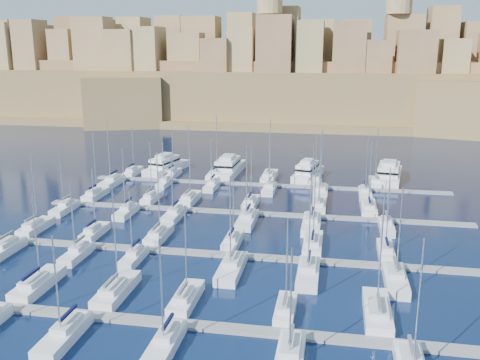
% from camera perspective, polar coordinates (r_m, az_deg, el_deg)
% --- Properties ---
extents(ground, '(600.00, 600.00, 0.00)m').
position_cam_1_polar(ground, '(96.00, 0.17, -5.44)').
color(ground, black).
rests_on(ground, ground).
extents(pontoon_near, '(84.00, 2.00, 0.40)m').
position_cam_1_polar(pontoon_near, '(65.65, -5.27, -15.15)').
color(pontoon_near, slate).
rests_on(pontoon_near, ground).
extents(pontoon_mid_near, '(84.00, 2.00, 0.40)m').
position_cam_1_polar(pontoon_mid_near, '(84.92, -1.27, -8.00)').
color(pontoon_mid_near, slate).
rests_on(pontoon_mid_near, ground).
extents(pontoon_mid_far, '(84.00, 2.00, 0.40)m').
position_cam_1_polar(pontoon_mid_far, '(105.27, 1.13, -3.54)').
color(pontoon_mid_far, slate).
rests_on(pontoon_mid_far, ground).
extents(pontoon_far, '(84.00, 2.00, 0.40)m').
position_cam_1_polar(pontoon_far, '(126.18, 2.74, -0.53)').
color(pontoon_far, slate).
rests_on(pontoon_far, ground).
extents(sailboat_1, '(3.06, 10.21, 15.08)m').
position_cam_1_polar(sailboat_1, '(79.03, -20.76, -10.30)').
color(sailboat_1, white).
rests_on(sailboat_1, ground).
extents(sailboat_2, '(3.09, 10.30, 15.01)m').
position_cam_1_polar(sailboat_2, '(74.12, -13.07, -11.38)').
color(sailboat_2, white).
rests_on(sailboat_2, ground).
extents(sailboat_3, '(2.73, 9.11, 13.33)m').
position_cam_1_polar(sailboat_3, '(70.55, -5.80, -12.46)').
color(sailboat_3, white).
rests_on(sailboat_3, ground).
extents(sailboat_4, '(2.35, 7.85, 12.68)m').
position_cam_1_polar(sailboat_4, '(67.84, 4.87, -13.60)').
color(sailboat_4, white).
rests_on(sailboat_4, ground).
extents(sailboat_5, '(3.18, 10.62, 15.40)m').
position_cam_1_polar(sailboat_5, '(69.07, 14.43, -13.45)').
color(sailboat_5, white).
rests_on(sailboat_5, ground).
extents(sailboat_8, '(2.82, 9.42, 13.08)m').
position_cam_1_polar(sailboat_8, '(65.47, -18.27, -15.42)').
color(sailboat_8, white).
rests_on(sailboat_8, ground).
extents(sailboat_9, '(2.60, 8.66, 13.43)m').
position_cam_1_polar(sailboat_9, '(61.46, -7.98, -16.87)').
color(sailboat_9, white).
rests_on(sailboat_9, ground).
extents(sailboat_10, '(2.85, 9.52, 13.52)m').
position_cam_1_polar(sailboat_10, '(58.71, 5.33, -18.40)').
color(sailboat_10, white).
rests_on(sailboat_10, ground).
extents(sailboat_12, '(2.70, 8.99, 14.34)m').
position_cam_1_polar(sailboat_12, '(102.48, -20.96, -4.69)').
color(sailboat_12, white).
rests_on(sailboat_12, ground).
extents(sailboat_13, '(2.39, 7.98, 12.24)m').
position_cam_1_polar(sailboat_13, '(96.73, -15.25, -5.36)').
color(sailboat_13, white).
rests_on(sailboat_13, ground).
extents(sailboat_14, '(2.73, 9.10, 15.38)m').
position_cam_1_polar(sailboat_14, '(92.95, -8.65, -5.79)').
color(sailboat_14, white).
rests_on(sailboat_14, ground).
extents(sailboat_15, '(2.52, 8.39, 12.09)m').
position_cam_1_polar(sailboat_15, '(89.42, -0.77, -6.47)').
color(sailboat_15, white).
rests_on(sailboat_15, ground).
extents(sailboat_16, '(2.99, 9.96, 14.82)m').
position_cam_1_polar(sailboat_16, '(88.70, 7.78, -6.76)').
color(sailboat_16, white).
rests_on(sailboat_16, ground).
extents(sailboat_17, '(2.43, 8.10, 11.61)m').
position_cam_1_polar(sailboat_17, '(88.22, 15.27, -7.30)').
color(sailboat_17, white).
rests_on(sailboat_17, ground).
extents(sailboat_18, '(2.95, 9.84, 13.08)m').
position_cam_1_polar(sailboat_18, '(93.24, -24.01, -6.86)').
color(sailboat_18, white).
rests_on(sailboat_18, ground).
extents(sailboat_19, '(2.43, 8.11, 12.73)m').
position_cam_1_polar(sailboat_19, '(87.79, -16.99, -7.52)').
color(sailboat_19, white).
rests_on(sailboat_19, ground).
extents(sailboat_20, '(2.32, 7.73, 11.59)m').
position_cam_1_polar(sailboat_20, '(84.26, -11.27, -8.10)').
color(sailboat_20, white).
rests_on(sailboat_20, ground).
extents(sailboat_21, '(3.13, 10.44, 14.98)m').
position_cam_1_polar(sailboat_21, '(78.89, -0.92, -9.36)').
color(sailboat_21, white).
rests_on(sailboat_21, ground).
extents(sailboat_22, '(3.01, 10.05, 15.56)m').
position_cam_1_polar(sailboat_22, '(77.83, 7.29, -9.82)').
color(sailboat_22, white).
rests_on(sailboat_22, ground).
extents(sailboat_23, '(3.00, 10.02, 14.46)m').
position_cam_1_polar(sailboat_23, '(78.30, 16.24, -10.16)').
color(sailboat_23, white).
rests_on(sailboat_23, ground).
extents(sailboat_24, '(2.70, 9.00, 15.73)m').
position_cam_1_polar(sailboat_24, '(120.38, -15.15, -1.47)').
color(sailboat_24, white).
rests_on(sailboat_24, ground).
extents(sailboat_25, '(2.37, 7.90, 12.99)m').
position_cam_1_polar(sailboat_25, '(115.04, -9.46, -1.90)').
color(sailboat_25, white).
rests_on(sailboat_25, ground).
extents(sailboat_26, '(2.88, 9.61, 16.66)m').
position_cam_1_polar(sailboat_26, '(113.34, -5.40, -1.99)').
color(sailboat_26, white).
rests_on(sailboat_26, ground).
extents(sailboat_27, '(2.61, 8.70, 13.45)m').
position_cam_1_polar(sailboat_27, '(110.18, 1.14, -2.43)').
color(sailboat_27, white).
rests_on(sailboat_27, ground).
extents(sailboat_28, '(2.84, 9.48, 15.42)m').
position_cam_1_polar(sailboat_28, '(109.29, 8.40, -2.71)').
color(sailboat_28, white).
rests_on(sailboat_28, ground).
extents(sailboat_29, '(2.96, 9.86, 14.55)m').
position_cam_1_polar(sailboat_29, '(109.66, 13.55, -2.91)').
color(sailboat_29, white).
rests_on(sailboat_29, ground).
extents(sailboat_30, '(2.51, 8.37, 14.55)m').
position_cam_1_polar(sailboat_30, '(112.19, -18.17, -2.85)').
color(sailboat_30, white).
rests_on(sailboat_30, ground).
extents(sailboat_31, '(2.50, 8.33, 13.63)m').
position_cam_1_polar(sailboat_31, '(106.74, -12.02, -3.30)').
color(sailboat_31, white).
rests_on(sailboat_31, ground).
extents(sailboat_32, '(2.75, 9.17, 12.54)m').
position_cam_1_polar(sailboat_32, '(103.14, -7.07, -3.72)').
color(sailboat_32, white).
rests_on(sailboat_32, ground).
extents(sailboat_33, '(3.03, 10.09, 15.29)m').
position_cam_1_polar(sailboat_33, '(99.50, 0.76, -4.26)').
color(sailboat_33, white).
rests_on(sailboat_33, ground).
extents(sailboat_34, '(3.22, 10.73, 16.08)m').
position_cam_1_polar(sailboat_34, '(98.03, 7.64, -4.67)').
color(sailboat_34, white).
rests_on(sailboat_34, ground).
extents(sailboat_35, '(2.46, 8.20, 11.99)m').
position_cam_1_polar(sailboat_35, '(99.61, 15.34, -4.79)').
color(sailboat_35, white).
rests_on(sailboat_35, ground).
extents(sailboat_36, '(2.54, 8.45, 12.45)m').
position_cam_1_polar(sailboat_36, '(139.59, -11.33, 0.88)').
color(sailboat_36, white).
rests_on(sailboat_36, ground).
extents(sailboat_37, '(2.52, 8.39, 12.45)m').
position_cam_1_polar(sailboat_37, '(136.08, -7.20, 0.70)').
color(sailboat_37, white).
rests_on(sailboat_37, ground).
extents(sailboat_38, '(3.24, 10.79, 15.82)m').
position_cam_1_polar(sailboat_38, '(134.32, -2.54, 0.64)').
color(sailboat_38, white).
rests_on(sailboat_38, ground).
extents(sailboat_39, '(3.23, 10.76, 15.18)m').
position_cam_1_polar(sailboat_39, '(132.03, 3.14, 0.39)').
color(sailboat_39, white).
rests_on(sailboat_39, ground).
extents(sailboat_40, '(2.67, 8.91, 12.05)m').
position_cam_1_polar(sailboat_40, '(130.28, 8.04, 0.06)').
color(sailboat_40, white).
rests_on(sailboat_40, ground).
extents(sailboat_41, '(2.51, 8.37, 13.81)m').
position_cam_1_polar(sailboat_41, '(130.29, 14.20, -0.23)').
color(sailboat_41, white).
rests_on(sailboat_41, ground).
extents(sailboat_42, '(3.07, 10.24, 15.80)m').
position_cam_1_polar(sailboat_42, '(130.04, -13.53, -0.21)').
color(sailboat_42, white).
rests_on(sailboat_42, ground).
extents(sailboat_43, '(2.13, 7.11, 10.85)m').
position_cam_1_polar(sailboat_43, '(126.99, -8.06, -0.32)').
color(sailboat_43, white).
rests_on(sailboat_43, ground).
extents(sailboat_44, '(2.43, 8.10, 12.26)m').
position_cam_1_polar(sailboat_44, '(123.42, -3.01, -0.62)').
color(sailboat_44, white).
rests_on(sailboat_44, ground).
extents(sailboat_45, '(2.61, 8.69, 13.49)m').
position_cam_1_polar(sailboat_45, '(120.83, 3.15, -0.94)').
color(sailboat_45, white).
rests_on(sailboat_45, ground).
extents(sailboat_46, '(3.19, 10.64, 15.17)m').
position_cam_1_polar(sailboat_46, '(119.07, 8.56, -1.29)').
color(sailboat_46, white).
rests_on(sailboat_46, ground).
extents(sailboat_47, '(2.68, 8.92, 13.67)m').
position_cam_1_polar(sailboat_47, '(120.05, 13.20, -1.40)').
color(sailboat_47, white).
rests_on(sailboat_47, ground).
extents(motor_yacht_a, '(8.38, 16.52, 5.25)m').
position_cam_1_polar(motor_yacht_a, '(140.52, -7.93, 1.53)').
color(motor_yacht_a, white).
rests_on(motor_yacht_a, ground).
extents(motor_yacht_b, '(6.06, 18.23, 5.25)m').
position_cam_1_polar(motor_yacht_b, '(137.34, -1.25, 1.37)').
color(motor_yacht_b, white).
rests_on(motor_yacht_b, ground).
extents(motor_yacht_c, '(7.55, 15.31, 5.25)m').
position_cam_1_polar(motor_yacht_c, '(133.27, 7.23, 0.85)').
color(motor_yacht_c, white).
rests_on(motor_yacht_c, ground).
extents(motor_yacht_d, '(8.18, 19.23, 5.25)m').
position_cam_1_polar(motor_yacht_d, '(135.56, 15.58, 0.66)').
color(motor_yacht_d, white).
rests_on(motor_yacht_d, ground).
extents(fortified_city, '(460.00, 108.95, 59.52)m').
position_cam_1_polar(fortified_city, '(245.39, 6.65, 10.05)').
color(fortified_city, brown).
rests_on(fortified_city, ground).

